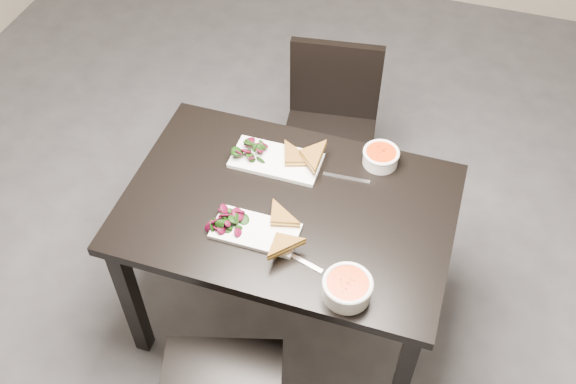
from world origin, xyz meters
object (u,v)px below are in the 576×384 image
Objects in this scene: plate_near at (256,231)px; soup_bowl_near at (347,287)px; chair_far at (331,123)px; table at (288,222)px; plate_far at (276,161)px; soup_bowl_far at (381,156)px.

plate_near is 1.82× the size of soup_bowl_near.
plate_near is at bearing -100.29° from chair_far.
plate_near is 0.40m from soup_bowl_near.
table is 0.20m from plate_near.
chair_far is at bearing 92.40° from table.
table is at bearing 134.23° from soup_bowl_near.
plate_near is 0.88× the size of plate_far.
plate_near is at bearing -126.32° from soup_bowl_far.
chair_far is 2.48× the size of plate_far.
soup_bowl_near is 1.17× the size of soup_bowl_far.
plate_far reaches higher than plate_near.
plate_far is at bearing 96.46° from plate_near.
soup_bowl_near is (0.33, -1.06, 0.31)m from chair_far.
table is 0.77m from chair_far.
plate_near is 2.14× the size of soup_bowl_far.
plate_near is 0.58m from soup_bowl_far.
soup_bowl_far is (0.34, 0.47, 0.03)m from plate_near.
plate_near reaches higher than table.
chair_far is 1.15m from soup_bowl_near.
chair_far is 5.15× the size of soup_bowl_near.
plate_far is at bearing 129.30° from soup_bowl_near.
table is 3.98× the size of plate_near.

